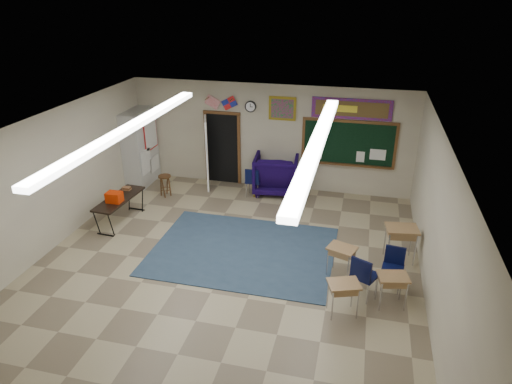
% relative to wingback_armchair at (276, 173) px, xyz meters
% --- Properties ---
extents(floor, '(9.00, 9.00, 0.00)m').
position_rel_wingback_armchair_xyz_m(floor, '(-0.28, -4.14, -0.56)').
color(floor, '#9B8E6B').
rests_on(floor, ground).
extents(back_wall, '(8.00, 0.04, 3.00)m').
position_rel_wingback_armchair_xyz_m(back_wall, '(-0.28, 0.36, 0.94)').
color(back_wall, '#BFB99A').
rests_on(back_wall, floor).
extents(front_wall, '(8.00, 0.04, 3.00)m').
position_rel_wingback_armchair_xyz_m(front_wall, '(-0.28, -8.64, 0.94)').
color(front_wall, '#BFB99A').
rests_on(front_wall, floor).
extents(left_wall, '(0.04, 9.00, 3.00)m').
position_rel_wingback_armchair_xyz_m(left_wall, '(-4.28, -4.14, 0.94)').
color(left_wall, '#BFB99A').
rests_on(left_wall, floor).
extents(right_wall, '(0.04, 9.00, 3.00)m').
position_rel_wingback_armchair_xyz_m(right_wall, '(3.72, -4.14, 0.94)').
color(right_wall, '#BFB99A').
rests_on(right_wall, floor).
extents(ceiling, '(8.00, 9.00, 0.04)m').
position_rel_wingback_armchair_xyz_m(ceiling, '(-0.28, -4.14, 2.44)').
color(ceiling, silver).
rests_on(ceiling, back_wall).
extents(area_rug, '(4.00, 3.00, 0.02)m').
position_rel_wingback_armchair_xyz_m(area_rug, '(-0.08, -3.34, -0.55)').
color(area_rug, '#2E4258').
rests_on(area_rug, floor).
extents(fluorescent_strips, '(3.86, 6.00, 0.10)m').
position_rel_wingback_armchair_xyz_m(fluorescent_strips, '(-0.28, -4.14, 2.38)').
color(fluorescent_strips, white).
rests_on(fluorescent_strips, ceiling).
extents(doorway, '(1.10, 0.89, 2.16)m').
position_rel_wingback_armchair_xyz_m(doorway, '(-1.78, 0.21, 0.49)').
color(doorway, black).
rests_on(doorway, back_wall).
extents(chalkboard, '(2.55, 0.14, 1.30)m').
position_rel_wingback_armchair_xyz_m(chalkboard, '(1.92, 0.33, 0.90)').
color(chalkboard, brown).
rests_on(chalkboard, back_wall).
extents(bulletin_board, '(2.10, 0.05, 0.55)m').
position_rel_wingback_armchair_xyz_m(bulletin_board, '(1.92, 0.33, 1.89)').
color(bulletin_board, '#AA0E16').
rests_on(bulletin_board, back_wall).
extents(framed_art_print, '(0.75, 0.05, 0.65)m').
position_rel_wingback_armchair_xyz_m(framed_art_print, '(0.07, 0.33, 1.79)').
color(framed_art_print, olive).
rests_on(framed_art_print, back_wall).
extents(wall_clock, '(0.32, 0.05, 0.32)m').
position_rel_wingback_armchair_xyz_m(wall_clock, '(-0.83, 0.33, 1.79)').
color(wall_clock, black).
rests_on(wall_clock, back_wall).
extents(wall_flags, '(1.16, 0.06, 0.70)m').
position_rel_wingback_armchair_xyz_m(wall_flags, '(-1.68, 0.30, 1.92)').
color(wall_flags, red).
rests_on(wall_flags, back_wall).
extents(storage_cabinet, '(0.59, 1.25, 2.20)m').
position_rel_wingback_armchair_xyz_m(storage_cabinet, '(-3.99, -0.29, 0.53)').
color(storage_cabinet, '#AFAEAA').
rests_on(storage_cabinet, floor).
extents(wingback_armchair, '(1.32, 1.35, 1.13)m').
position_rel_wingback_armchair_xyz_m(wingback_armchair, '(0.00, 0.00, 0.00)').
color(wingback_armchair, black).
rests_on(wingback_armchair, floor).
extents(student_chair_reading, '(0.43, 0.43, 0.85)m').
position_rel_wingback_armchair_xyz_m(student_chair_reading, '(-0.56, -0.42, -0.14)').
color(student_chair_reading, black).
rests_on(student_chair_reading, floor).
extents(student_chair_desk_a, '(0.61, 0.61, 0.91)m').
position_rel_wingback_armchair_xyz_m(student_chair_desk_a, '(2.57, -4.36, -0.11)').
color(student_chair_desk_a, black).
rests_on(student_chair_desk_a, floor).
extents(student_chair_desk_b, '(0.48, 0.48, 0.85)m').
position_rel_wingback_armchair_xyz_m(student_chair_desk_b, '(3.09, -3.97, -0.14)').
color(student_chair_desk_b, black).
rests_on(student_chair_desk_b, floor).
extents(student_desk_front_left, '(0.65, 0.57, 0.65)m').
position_rel_wingback_armchair_xyz_m(student_desk_front_left, '(2.10, -3.75, -0.20)').
color(student_desk_front_left, olive).
rests_on(student_desk_front_left, floor).
extents(student_desk_front_right, '(0.73, 0.59, 0.79)m').
position_rel_wingback_armchair_xyz_m(student_desk_front_right, '(3.27, -2.89, -0.12)').
color(student_desk_front_right, olive).
rests_on(student_desk_front_right, floor).
extents(student_desk_back_left, '(0.66, 0.57, 0.66)m').
position_rel_wingback_armchair_xyz_m(student_desk_back_left, '(2.21, -4.96, -0.19)').
color(student_desk_back_left, olive).
rests_on(student_desk_back_left, floor).
extents(student_desk_back_right, '(0.62, 0.52, 0.65)m').
position_rel_wingback_armchair_xyz_m(student_desk_back_right, '(3.06, -4.51, -0.20)').
color(student_desk_back_right, olive).
rests_on(student_desk_back_right, floor).
extents(folding_table, '(0.63, 1.63, 0.91)m').
position_rel_wingback_armchair_xyz_m(folding_table, '(-3.39, -2.74, -0.20)').
color(folding_table, black).
rests_on(folding_table, floor).
extents(wooden_stool, '(0.35, 0.35, 0.61)m').
position_rel_wingback_armchair_xyz_m(wooden_stool, '(-2.96, -1.02, -0.25)').
color(wooden_stool, '#4E3017').
rests_on(wooden_stool, floor).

